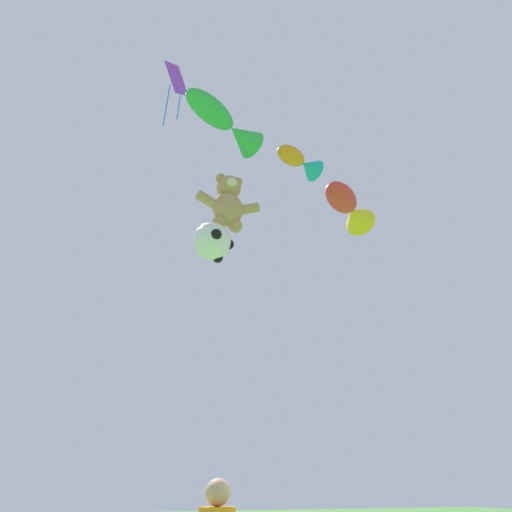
{
  "coord_description": "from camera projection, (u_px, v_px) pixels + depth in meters",
  "views": [
    {
      "loc": [
        -2.97,
        -4.45,
        1.74
      ],
      "look_at": [
        0.27,
        4.6,
        7.38
      ],
      "focal_mm": 28.0,
      "sensor_mm": 36.0,
      "label": 1
    }
  ],
  "objects": [
    {
      "name": "fish_kite_emerald",
      "position": [
        227.0,
        124.0,
        10.72
      ],
      "size": [
        2.49,
        1.84,
        0.85
      ],
      "color": "green"
    },
    {
      "name": "teddy_bear_kite",
      "position": [
        228.0,
        202.0,
        11.31
      ],
      "size": [
        1.88,
        0.83,
        1.91
      ],
      "color": "tan"
    },
    {
      "name": "diamond_kite",
      "position": [
        176.0,
        82.0,
        12.4
      ],
      "size": [
        0.93,
        1.01,
        2.79
      ],
      "color": "purple"
    },
    {
      "name": "fish_kite_tangerine",
      "position": [
        300.0,
        162.0,
        11.87
      ],
      "size": [
        1.62,
        1.1,
        0.7
      ],
      "color": "orange"
    },
    {
      "name": "soccer_ball_kite",
      "position": [
        212.0,
        241.0,
        10.66
      ],
      "size": [
        1.12,
        1.12,
        1.03
      ],
      "color": "white"
    },
    {
      "name": "fish_kite_crimson",
      "position": [
        349.0,
        207.0,
        13.53
      ],
      "size": [
        2.58,
        2.24,
        1.09
      ],
      "color": "red"
    }
  ]
}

